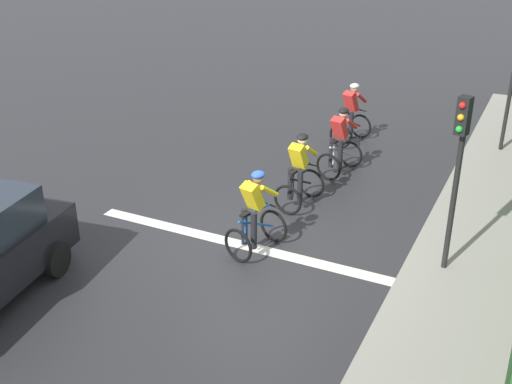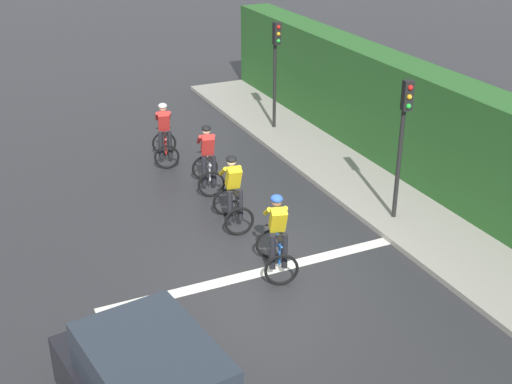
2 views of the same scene
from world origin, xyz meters
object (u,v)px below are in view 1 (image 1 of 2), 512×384
(cyclist_mid, at_px, (299,173))
(cyclist_lead, at_px, (351,115))
(traffic_light_near_crossing, at_px, (458,161))
(cyclist_fourth, at_px, (255,215))
(cyclist_second, at_px, (340,143))

(cyclist_mid, bearing_deg, cyclist_lead, 93.14)
(cyclist_mid, bearing_deg, traffic_light_near_crossing, -22.46)
(cyclist_mid, distance_m, cyclist_fourth, 2.19)
(cyclist_second, distance_m, cyclist_mid, 2.07)
(cyclist_second, bearing_deg, cyclist_lead, 101.40)
(cyclist_lead, distance_m, cyclist_second, 2.17)
(cyclist_second, distance_m, traffic_light_near_crossing, 4.93)
(cyclist_second, height_order, cyclist_fourth, same)
(cyclist_mid, xyz_separation_m, traffic_light_near_crossing, (3.40, -1.40, 1.43))
(cyclist_lead, height_order, traffic_light_near_crossing, traffic_light_near_crossing)
(cyclist_lead, height_order, cyclist_second, same)
(cyclist_mid, relative_size, traffic_light_near_crossing, 0.50)
(cyclist_second, relative_size, cyclist_mid, 1.00)
(cyclist_mid, bearing_deg, cyclist_fourth, -89.88)
(cyclist_lead, bearing_deg, cyclist_mid, -86.86)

